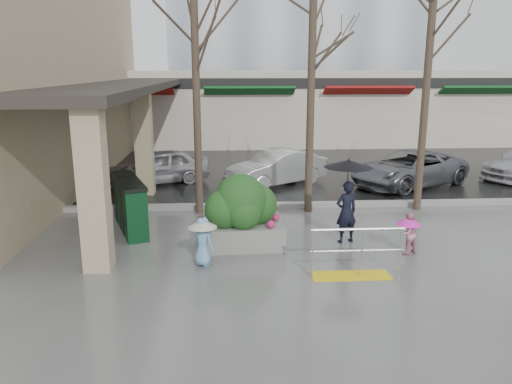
{
  "coord_description": "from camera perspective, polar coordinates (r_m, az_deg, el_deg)",
  "views": [
    {
      "loc": [
        -1.2,
        -10.52,
        4.11
      ],
      "look_at": [
        -0.52,
        0.79,
        1.3
      ],
      "focal_mm": 35.0,
      "sensor_mm": 36.0,
      "label": 1
    }
  ],
  "objects": [
    {
      "name": "pillar_front",
      "position": [
        10.64,
        -18.08,
        0.42
      ],
      "size": [
        0.55,
        0.55,
        3.5
      ],
      "primitive_type": "cube",
      "color": "tan",
      "rests_on": "ground"
    },
    {
      "name": "handrail",
      "position": [
        10.36,
        11.19,
        -7.48
      ],
      "size": [
        1.9,
        0.5,
        1.03
      ],
      "color": "yellow",
      "rests_on": "ground"
    },
    {
      "name": "near_building",
      "position": [
        20.09,
        -26.95,
        12.15
      ],
      "size": [
        6.0,
        18.0,
        8.0
      ],
      "primitive_type": "cube",
      "color": "tan",
      "rests_on": "ground"
    },
    {
      "name": "tree_mideast",
      "position": [
        15.24,
        19.28,
        16.01
      ],
      "size": [
        3.2,
        3.2,
        6.5
      ],
      "color": "#382B21",
      "rests_on": "ground"
    },
    {
      "name": "child_blue",
      "position": [
        10.68,
        -6.11,
        -5.09
      ],
      "size": [
        0.62,
        0.62,
        1.08
      ],
      "rotation": [
        0.0,
        0.0,
        2.41
      ],
      "color": "#709CC7",
      "rests_on": "ground"
    },
    {
      "name": "car_c",
      "position": [
        18.66,
        17.08,
        2.56
      ],
      "size": [
        4.98,
        4.05,
        1.26
      ],
      "primitive_type": "imported",
      "rotation": [
        0.0,
        0.0,
        -1.06
      ],
      "color": "slate",
      "rests_on": "ground"
    },
    {
      "name": "pillar_back",
      "position": [
        16.9,
        -12.68,
        5.56
      ],
      "size": [
        0.55,
        0.55,
        3.5
      ],
      "primitive_type": "cube",
      "color": "tan",
      "rests_on": "ground"
    },
    {
      "name": "storefront_row",
      "position": [
        28.74,
        3.0,
        9.72
      ],
      "size": [
        34.0,
        6.74,
        4.0
      ],
      "color": "beige",
      "rests_on": "ground"
    },
    {
      "name": "canopy_slab",
      "position": [
        18.87,
        -14.79,
        12.01
      ],
      "size": [
        2.8,
        18.0,
        0.25
      ],
      "primitive_type": "cube",
      "color": "#2D2823",
      "rests_on": "pillar_front"
    },
    {
      "name": "planter",
      "position": [
        11.64,
        -1.71,
        -2.37
      ],
      "size": [
        2.05,
        1.19,
        1.76
      ],
      "rotation": [
        0.0,
        0.0,
        0.03
      ],
      "color": "gray",
      "rests_on": "ground"
    },
    {
      "name": "tree_west",
      "position": [
        14.17,
        -7.03,
        17.77
      ],
      "size": [
        3.2,
        3.2,
        6.8
      ],
      "color": "#382B21",
      "rests_on": "ground"
    },
    {
      "name": "street_asphalt",
      "position": [
        32.8,
        -1.34,
        6.73
      ],
      "size": [
        120.0,
        36.0,
        0.01
      ],
      "primitive_type": "cube",
      "color": "black",
      "rests_on": "ground"
    },
    {
      "name": "tree_midwest",
      "position": [
        14.36,
        6.5,
        18.33
      ],
      "size": [
        3.2,
        3.2,
        7.0
      ],
      "color": "#382B21",
      "rests_on": "ground"
    },
    {
      "name": "car_a",
      "position": [
        18.58,
        -11.19,
        2.87
      ],
      "size": [
        3.99,
        2.74,
        1.26
      ],
      "primitive_type": "imported",
      "rotation": [
        0.0,
        0.0,
        -1.2
      ],
      "color": "#ACABB0",
      "rests_on": "ground"
    },
    {
      "name": "curb",
      "position": [
        15.11,
        1.22,
        -1.56
      ],
      "size": [
        120.0,
        0.3,
        0.15
      ],
      "primitive_type": "cube",
      "color": "gray",
      "rests_on": "ground"
    },
    {
      "name": "car_b",
      "position": [
        18.05,
        2.38,
        2.8
      ],
      "size": [
        3.93,
        3.2,
        1.26
      ],
      "primitive_type": "imported",
      "rotation": [
        0.0,
        0.0,
        -1.0
      ],
      "color": "silver",
      "rests_on": "ground"
    },
    {
      "name": "child_pink",
      "position": [
        11.81,
        16.98,
        -4.18
      ],
      "size": [
        0.59,
        0.56,
        0.97
      ],
      "rotation": [
        0.0,
        0.0,
        3.59
      ],
      "color": "pink",
      "rests_on": "ground"
    },
    {
      "name": "news_boxes",
      "position": [
        13.36,
        -14.25,
        -1.39
      ],
      "size": [
        1.32,
        2.47,
        1.36
      ],
      "rotation": [
        0.0,
        0.0,
        0.34
      ],
      "color": "#0D391C",
      "rests_on": "ground"
    },
    {
      "name": "ground",
      "position": [
        11.35,
        2.86,
        -7.31
      ],
      "size": [
        120.0,
        120.0,
        0.0
      ],
      "primitive_type": "plane",
      "color": "#51514F",
      "rests_on": "ground"
    },
    {
      "name": "woman",
      "position": [
        12.05,
        10.39,
        0.13
      ],
      "size": [
        1.16,
        1.16,
        2.08
      ],
      "rotation": [
        0.0,
        0.0,
        3.45
      ],
      "color": "black",
      "rests_on": "ground"
    }
  ]
}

